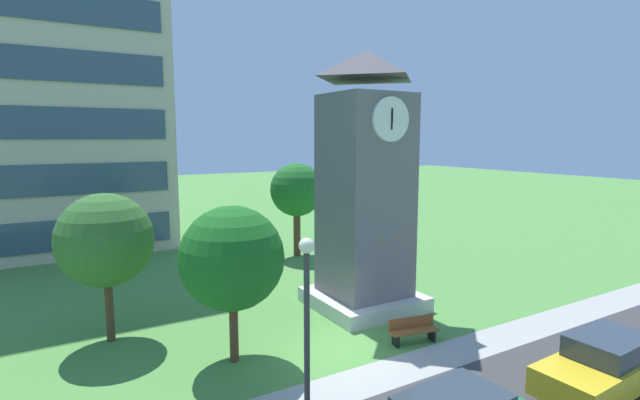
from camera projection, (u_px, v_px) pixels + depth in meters
ground_plane at (341, 351)px, 15.91m from camera, size 160.00×160.00×0.00m
kerb_strip at (378, 377)px, 14.18m from camera, size 120.00×1.60×0.01m
office_building at (15, 27)px, 30.89m from camera, size 16.79×14.91×28.80m
clock_tower at (365, 196)px, 19.55m from camera, size 4.18×4.18×10.67m
park_bench at (413, 330)px, 16.51m from camera, size 1.86×0.83×0.88m
street_lamp at (307, 315)px, 10.72m from camera, size 0.36×0.36×4.95m
tree_by_building at (232, 258)px, 14.75m from camera, size 3.32×3.32×5.08m
tree_streetside at (105, 240)px, 16.24m from camera, size 3.27×3.27×5.30m
tree_near_tower at (297, 190)px, 28.30m from camera, size 3.22×3.22×5.68m
parked_car_yellow at (605, 365)px, 13.13m from camera, size 4.64×2.13×1.69m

